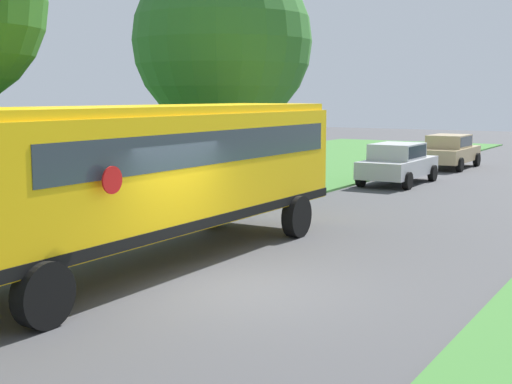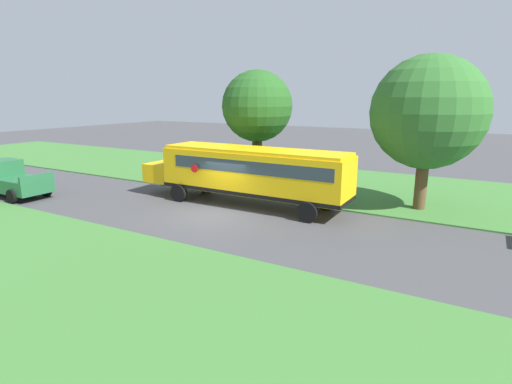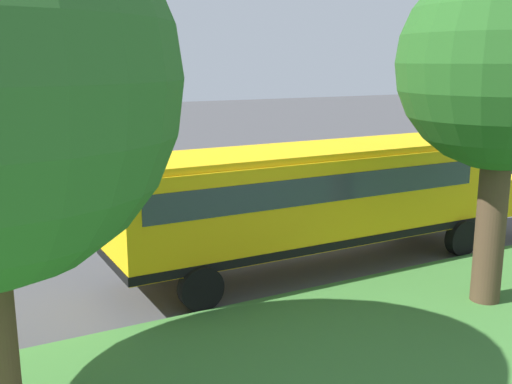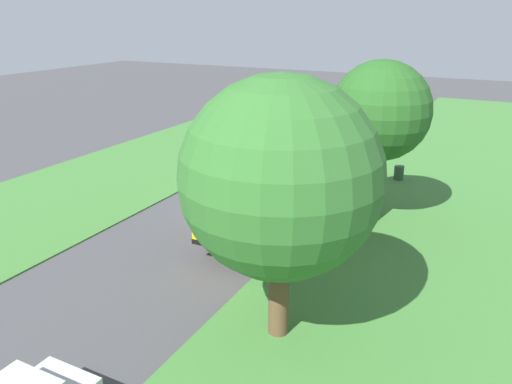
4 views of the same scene
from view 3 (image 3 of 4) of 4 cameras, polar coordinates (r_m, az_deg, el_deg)
ground_plane at (r=18.54m, az=3.33°, el=-4.28°), size 120.00×120.00×0.00m
grass_far_side at (r=26.37m, az=-7.05°, el=0.75°), size 10.00×80.00×0.07m
school_bus at (r=15.65m, az=6.19°, el=-0.18°), size 2.84×12.42×3.16m
pickup_truck at (r=28.98m, az=22.91°, el=3.00°), size 2.28×5.40×2.10m
oak_tree_beside_bus at (r=13.57m, az=22.78°, el=11.28°), size 4.43×4.43×7.47m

